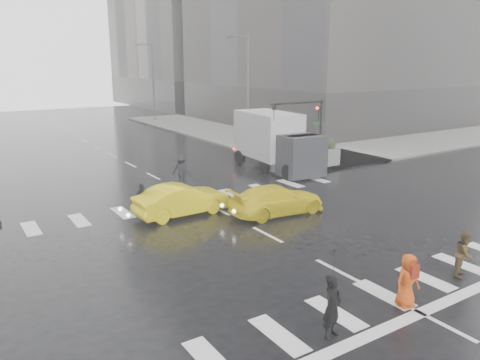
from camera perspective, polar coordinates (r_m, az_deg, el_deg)
ground at (r=19.23m, az=3.37°, el=-6.68°), size 120.00×120.00×0.00m
sidewalk_ne at (r=44.47m, az=10.49°, el=5.19°), size 35.00×35.00×0.15m
building_ne_far at (r=81.42m, az=-3.59°, el=20.81°), size 26.05×26.05×36.00m
road_markings at (r=19.23m, az=3.37°, el=-6.66°), size 18.00×48.00×0.01m
traffic_signal_pole at (r=30.09m, az=8.41°, el=7.11°), size 4.45×0.42×4.50m
street_lamp_near at (r=39.01m, az=0.80°, el=11.40°), size 2.15×0.22×9.00m
street_lamp_far at (r=56.75m, az=-10.67°, el=12.03°), size 2.15×0.22×9.00m
planter_west at (r=29.33m, az=5.04°, el=2.60°), size 1.10×1.10×1.80m
planter_mid at (r=30.57m, az=8.02°, el=3.00°), size 1.10×1.10×1.80m
planter_east at (r=31.90m, az=10.75°, el=3.35°), size 1.10×1.10×1.80m
pedestrian_black at (r=12.11m, az=11.36°, el=-11.77°), size 1.20×1.21×2.43m
pedestrian_brown at (r=17.07m, az=25.68°, el=-8.10°), size 0.92×0.83×1.55m
pedestrian_orange at (r=14.43m, az=19.76°, el=-11.43°), size 0.84×0.62×1.60m
pedestrian_far_a at (r=21.66m, az=-11.80°, el=-2.41°), size 1.00×0.73×1.54m
pedestrian_far_b at (r=26.74m, az=-7.18°, el=1.19°), size 1.23×1.26×1.76m
taxi_mid at (r=21.57m, az=-7.11°, el=-2.41°), size 4.44×1.70×1.44m
taxi_rear at (r=21.66m, az=4.53°, el=-2.42°), size 4.18×2.14×1.34m
box_truck at (r=30.38m, az=4.47°, el=4.88°), size 2.59×6.90×3.66m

